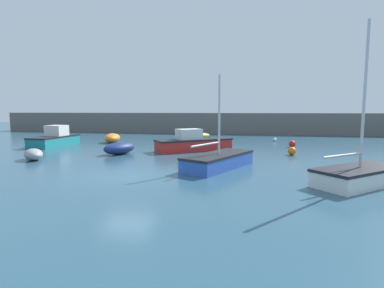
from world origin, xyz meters
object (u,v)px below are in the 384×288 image
at_px(open_tender_yellow, 112,138).
at_px(motorboat_with_cabin, 55,139).
at_px(fishing_dinghy_green, 201,136).
at_px(sailboat_tall_mast, 359,175).
at_px(motorboat_grey_hull, 193,143).
at_px(mooring_buoy_orange, 292,151).
at_px(sailboat_twin_hulled, 219,160).
at_px(mooring_buoy_red, 292,144).
at_px(dinghy_near_pier, 33,154).
at_px(mooring_buoy_white, 275,140).
at_px(rowboat_blue_near, 119,148).

height_order(open_tender_yellow, motorboat_with_cabin, motorboat_with_cabin).
bearing_deg(fishing_dinghy_green, sailboat_tall_mast, -116.98).
height_order(motorboat_grey_hull, sailboat_tall_mast, sailboat_tall_mast).
xyz_separation_m(motorboat_with_cabin, mooring_buoy_orange, (19.83, -1.79, -0.34)).
bearing_deg(motorboat_with_cabin, sailboat_tall_mast, 65.91).
height_order(sailboat_twin_hulled, mooring_buoy_red, sailboat_twin_hulled).
distance_m(dinghy_near_pier, mooring_buoy_orange, 17.20).
xyz_separation_m(fishing_dinghy_green, motorboat_with_cabin, (-11.56, -9.75, 0.34)).
bearing_deg(mooring_buoy_white, dinghy_near_pier, -137.29).
height_order(motorboat_grey_hull, fishing_dinghy_green, motorboat_grey_hull).
height_order(open_tender_yellow, fishing_dinghy_green, open_tender_yellow).
relative_size(sailboat_twin_hulled, sailboat_tall_mast, 0.78).
distance_m(dinghy_near_pier, rowboat_blue_near, 5.47).
height_order(open_tender_yellow, mooring_buoy_orange, open_tender_yellow).
bearing_deg(motorboat_with_cabin, rowboat_blue_near, 65.97).
bearing_deg(mooring_buoy_white, fishing_dinghy_green, 165.26).
relative_size(sailboat_tall_mast, mooring_buoy_white, 18.58).
height_order(open_tender_yellow, motorboat_grey_hull, motorboat_grey_hull).
bearing_deg(motorboat_with_cabin, mooring_buoy_white, 112.61).
relative_size(motorboat_with_cabin, dinghy_near_pier, 2.32).
relative_size(mooring_buoy_red, mooring_buoy_orange, 0.99).
distance_m(sailboat_twin_hulled, motorboat_with_cabin, 17.00).
bearing_deg(mooring_buoy_orange, rowboat_blue_near, -171.47).
height_order(motorboat_with_cabin, sailboat_tall_mast, sailboat_tall_mast).
height_order(motorboat_with_cabin, mooring_buoy_red, motorboat_with_cabin).
xyz_separation_m(rowboat_blue_near, sailboat_tall_mast, (13.75, -6.45, -0.00)).
distance_m(dinghy_near_pier, sailboat_tall_mast, 18.25).
height_order(sailboat_tall_mast, mooring_buoy_orange, sailboat_tall_mast).
relative_size(open_tender_yellow, rowboat_blue_near, 0.99).
bearing_deg(open_tender_yellow, motorboat_grey_hull, 47.41).
xyz_separation_m(open_tender_yellow, mooring_buoy_orange, (16.09, -5.30, -0.16)).
relative_size(motorboat_with_cabin, sailboat_tall_mast, 0.74).
bearing_deg(motorboat_with_cabin, fishing_dinghy_green, 131.18).
relative_size(open_tender_yellow, dinghy_near_pier, 1.38).
relative_size(motorboat_grey_hull, mooring_buoy_red, 10.37).
height_order(fishing_dinghy_green, rowboat_blue_near, rowboat_blue_near).
bearing_deg(mooring_buoy_orange, open_tender_yellow, 161.76).
bearing_deg(mooring_buoy_red, sailboat_tall_mast, -85.66).
distance_m(fishing_dinghy_green, mooring_buoy_orange, 14.20).
height_order(open_tender_yellow, sailboat_tall_mast, sailboat_tall_mast).
bearing_deg(mooring_buoy_white, motorboat_with_cabin, -158.42).
height_order(dinghy_near_pier, mooring_buoy_orange, dinghy_near_pier).
distance_m(motorboat_with_cabin, dinghy_near_pier, 7.86).
relative_size(motorboat_with_cabin, mooring_buoy_white, 13.74).
xyz_separation_m(rowboat_blue_near, mooring_buoy_orange, (12.12, 1.82, -0.15)).
bearing_deg(motorboat_grey_hull, dinghy_near_pier, 177.32).
height_order(motorboat_with_cabin, mooring_buoy_orange, motorboat_with_cabin).
height_order(rowboat_blue_near, mooring_buoy_orange, rowboat_blue_near).
bearing_deg(open_tender_yellow, motorboat_with_cabin, -63.24).
bearing_deg(mooring_buoy_red, mooring_buoy_orange, -97.71).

